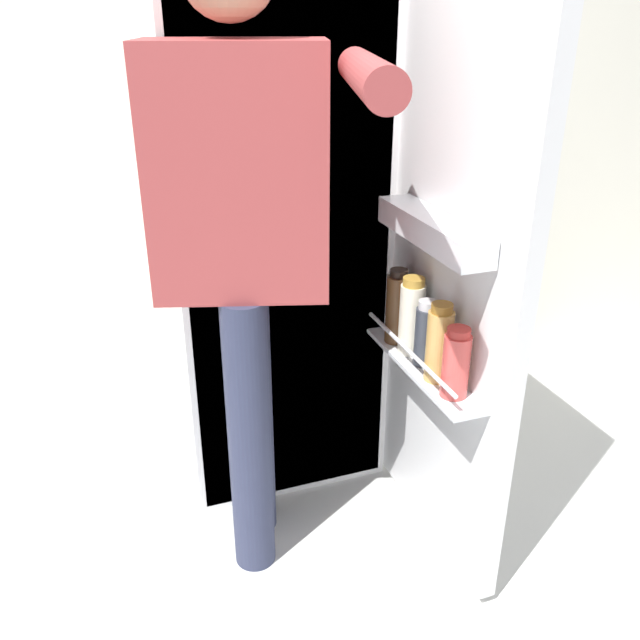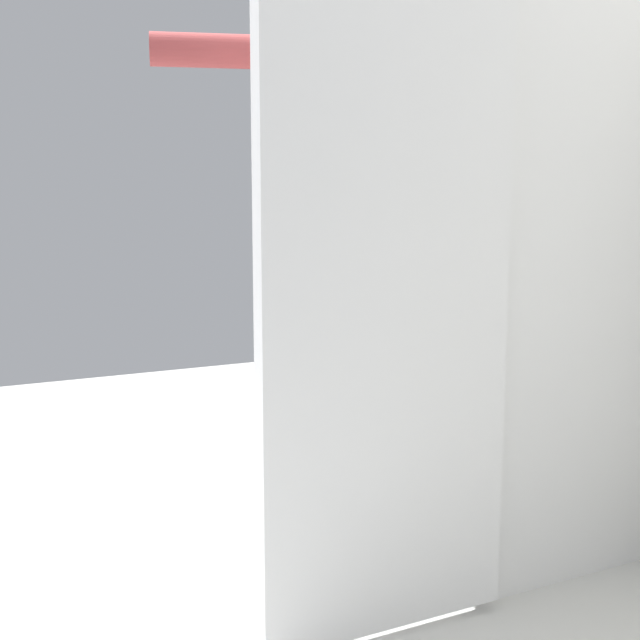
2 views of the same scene
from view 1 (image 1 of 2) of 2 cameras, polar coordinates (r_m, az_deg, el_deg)
ground_plane at (r=2.21m, az=0.03°, el=-18.25°), size 5.70×5.70×0.00m
kitchen_wall at (r=2.49m, az=-7.32°, el=18.60°), size 4.40×0.10×2.49m
refrigerator at (r=2.20m, az=-3.68°, el=6.77°), size 0.70×1.24×1.66m
person at (r=1.69m, az=-6.41°, el=8.18°), size 0.57×0.82×1.70m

